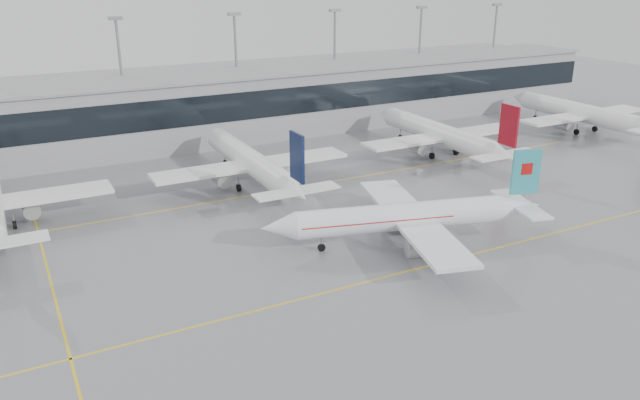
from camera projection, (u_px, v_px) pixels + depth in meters
ground at (373, 280)px, 65.34m from camera, size 320.00×320.00×0.00m
taxi_line_main at (373, 280)px, 65.34m from camera, size 120.00×0.25×0.01m
taxi_line_north at (262, 194)px, 90.17m from camera, size 120.00×0.25×0.01m
taxi_line_cross at (51, 283)px, 64.66m from camera, size 0.25×60.00×0.01m
terminal at (193, 110)px, 114.55m from camera, size 180.00×15.00×12.00m
terminal_glass at (206, 110)px, 107.78m from camera, size 180.00×0.20×5.00m
terminal_roof at (191, 76)px, 112.37m from camera, size 182.00×16.00×0.40m
light_masts at (181, 66)px, 116.94m from camera, size 156.40×1.00×22.60m
air_canada_jet at (411, 217)px, 73.02m from camera, size 34.08×27.26×10.63m
parked_jet_c at (252, 162)px, 91.92m from camera, size 29.64×36.96×11.72m
parked_jet_d at (441, 134)px, 107.20m from camera, size 29.64×36.96×11.72m
parked_jet_e at (583, 113)px, 122.48m from camera, size 29.64×36.96×11.72m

